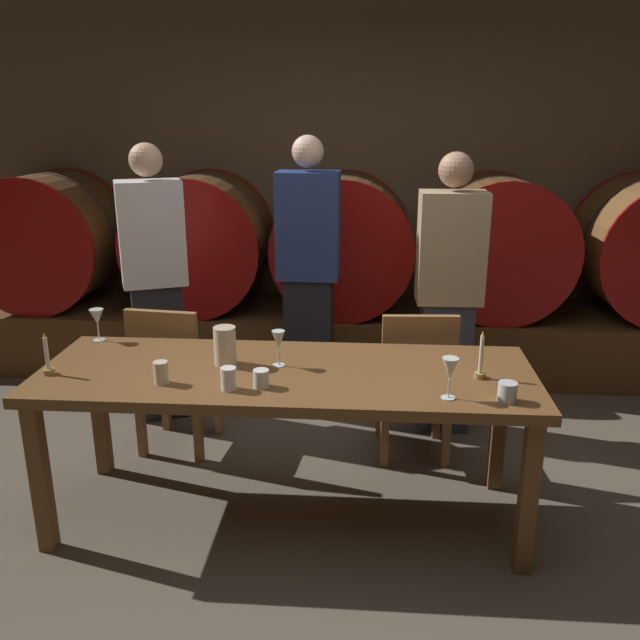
# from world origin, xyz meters

# --- Properties ---
(ground_plane) EXTENTS (9.15, 9.15, 0.00)m
(ground_plane) POSITION_xyz_m (0.00, 0.00, 0.00)
(ground_plane) COLOR brown
(back_wall) EXTENTS (7.04, 0.24, 2.81)m
(back_wall) POSITION_xyz_m (0.00, 2.65, 1.40)
(back_wall) COLOR brown
(back_wall) RESTS_ON ground
(barrel_shelf) EXTENTS (6.34, 0.90, 0.46)m
(barrel_shelf) POSITION_xyz_m (0.00, 2.10, 0.23)
(barrel_shelf) COLOR brown
(barrel_shelf) RESTS_ON ground
(wine_barrel_far_left) EXTENTS (1.00, 0.81, 1.00)m
(wine_barrel_far_left) POSITION_xyz_m (-2.25, 2.10, 0.96)
(wine_barrel_far_left) COLOR #513319
(wine_barrel_far_left) RESTS_ON barrel_shelf
(wine_barrel_left) EXTENTS (1.00, 0.81, 1.00)m
(wine_barrel_left) POSITION_xyz_m (-1.09, 2.10, 0.96)
(wine_barrel_left) COLOR #513319
(wine_barrel_left) RESTS_ON barrel_shelf
(wine_barrel_center) EXTENTS (1.00, 0.81, 1.00)m
(wine_barrel_center) POSITION_xyz_m (-0.02, 2.10, 0.96)
(wine_barrel_center) COLOR #513319
(wine_barrel_center) RESTS_ON barrel_shelf
(wine_barrel_right) EXTENTS (1.00, 0.81, 1.00)m
(wine_barrel_right) POSITION_xyz_m (1.09, 2.10, 0.96)
(wine_barrel_right) COLOR #513319
(wine_barrel_right) RESTS_ON barrel_shelf
(dining_table) EXTENTS (2.26, 0.79, 0.76)m
(dining_table) POSITION_xyz_m (-0.20, 0.07, 0.69)
(dining_table) COLOR brown
(dining_table) RESTS_ON ground
(chair_left) EXTENTS (0.44, 0.44, 0.88)m
(chair_left) POSITION_xyz_m (-0.92, 0.67, 0.49)
(chair_left) COLOR olive
(chair_left) RESTS_ON ground
(chair_right) EXTENTS (0.42, 0.42, 0.88)m
(chair_right) POSITION_xyz_m (0.44, 0.69, 0.49)
(chair_right) COLOR olive
(chair_right) RESTS_ON ground
(guest_left) EXTENTS (0.44, 0.37, 1.72)m
(guest_left) POSITION_xyz_m (-1.14, 1.14, 0.88)
(guest_left) COLOR black
(guest_left) RESTS_ON ground
(guest_center) EXTENTS (0.39, 0.25, 1.76)m
(guest_center) POSITION_xyz_m (-0.20, 1.28, 0.90)
(guest_center) COLOR black
(guest_center) RESTS_ON ground
(guest_right) EXTENTS (0.39, 0.25, 1.68)m
(guest_right) POSITION_xyz_m (0.64, 1.09, 0.86)
(guest_right) COLOR #33384C
(guest_right) RESTS_ON ground
(candle_left) EXTENTS (0.05, 0.05, 0.20)m
(candle_left) POSITION_xyz_m (-1.25, -0.06, 0.82)
(candle_left) COLOR olive
(candle_left) RESTS_ON dining_table
(candle_right) EXTENTS (0.05, 0.05, 0.22)m
(candle_right) POSITION_xyz_m (0.67, 0.04, 0.83)
(candle_right) COLOR olive
(candle_right) RESTS_ON dining_table
(pitcher) EXTENTS (0.10, 0.10, 0.18)m
(pitcher) POSITION_xyz_m (-0.49, 0.12, 0.85)
(pitcher) COLOR beige
(pitcher) RESTS_ON dining_table
(wine_glass_left) EXTENTS (0.07, 0.07, 0.17)m
(wine_glass_left) POSITION_xyz_m (-1.21, 0.41, 0.88)
(wine_glass_left) COLOR silver
(wine_glass_left) RESTS_ON dining_table
(wine_glass_center) EXTENTS (0.06, 0.06, 0.17)m
(wine_glass_center) POSITION_xyz_m (-0.24, 0.12, 0.88)
(wine_glass_center) COLOR white
(wine_glass_center) RESTS_ON dining_table
(wine_glass_right) EXTENTS (0.07, 0.07, 0.18)m
(wine_glass_right) POSITION_xyz_m (0.51, -0.19, 0.89)
(wine_glass_right) COLOR silver
(wine_glass_right) RESTS_ON dining_table
(cup_far_left) EXTENTS (0.06, 0.06, 0.10)m
(cup_far_left) POSITION_xyz_m (-0.72, -0.12, 0.81)
(cup_far_left) COLOR beige
(cup_far_left) RESTS_ON dining_table
(cup_center_left) EXTENTS (0.07, 0.07, 0.10)m
(cup_center_left) POSITION_xyz_m (-0.41, -0.17, 0.81)
(cup_center_left) COLOR white
(cup_center_left) RESTS_ON dining_table
(cup_center_right) EXTENTS (0.07, 0.07, 0.08)m
(cup_center_right) POSITION_xyz_m (-0.28, -0.13, 0.80)
(cup_center_right) COLOR white
(cup_center_right) RESTS_ON dining_table
(cup_far_right) EXTENTS (0.08, 0.08, 0.08)m
(cup_far_right) POSITION_xyz_m (0.74, -0.20, 0.80)
(cup_far_right) COLOR silver
(cup_far_right) RESTS_ON dining_table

